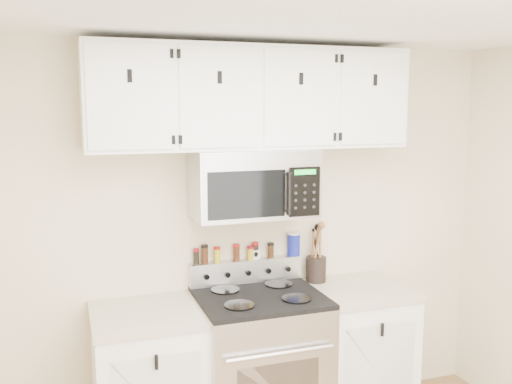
% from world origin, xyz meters
% --- Properties ---
extents(back_wall, '(3.50, 0.01, 2.50)m').
position_xyz_m(back_wall, '(0.00, 1.75, 1.25)').
color(back_wall, '#C4B893').
rests_on(back_wall, floor).
extents(range, '(0.76, 0.65, 1.10)m').
position_xyz_m(range, '(0.00, 1.43, 0.49)').
color(range, '#B7B7BA').
rests_on(range, floor).
extents(base_cabinet_right, '(0.64, 0.62, 0.92)m').
position_xyz_m(base_cabinet_right, '(0.69, 1.45, 0.46)').
color(base_cabinet_right, white).
rests_on(base_cabinet_right, floor).
extents(microwave, '(0.76, 0.44, 0.42)m').
position_xyz_m(microwave, '(0.00, 1.55, 1.63)').
color(microwave, '#9E9EA3').
rests_on(microwave, back_wall).
extents(upper_cabinets, '(2.00, 0.35, 0.62)m').
position_xyz_m(upper_cabinets, '(-0.00, 1.58, 2.15)').
color(upper_cabinets, white).
rests_on(upper_cabinets, back_wall).
extents(utensil_crock, '(0.14, 0.14, 0.40)m').
position_xyz_m(utensil_crock, '(0.48, 1.65, 1.02)').
color(utensil_crock, black).
rests_on(utensil_crock, base_cabinet_right).
extents(kitchen_timer, '(0.07, 0.06, 0.06)m').
position_xyz_m(kitchen_timer, '(0.06, 1.71, 1.13)').
color(kitchen_timer, white).
rests_on(kitchen_timer, range).
extents(salt_canister, '(0.09, 0.09, 0.16)m').
position_xyz_m(salt_canister, '(0.34, 1.71, 1.18)').
color(salt_canister, '#161E97').
rests_on(salt_canister, range).
extents(spice_jar_0, '(0.04, 0.04, 0.10)m').
position_xyz_m(spice_jar_0, '(-0.33, 1.71, 1.15)').
color(spice_jar_0, black).
rests_on(spice_jar_0, range).
extents(spice_jar_1, '(0.04, 0.04, 0.12)m').
position_xyz_m(spice_jar_1, '(-0.28, 1.71, 1.16)').
color(spice_jar_1, '#3E1F0F').
rests_on(spice_jar_1, range).
extents(spice_jar_2, '(0.04, 0.04, 0.10)m').
position_xyz_m(spice_jar_2, '(-0.19, 1.71, 1.15)').
color(spice_jar_2, gold).
rests_on(spice_jar_2, range).
extents(spice_jar_3, '(0.04, 0.04, 0.11)m').
position_xyz_m(spice_jar_3, '(-0.06, 1.71, 1.16)').
color(spice_jar_3, '#462111').
rests_on(spice_jar_3, range).
extents(spice_jar_4, '(0.05, 0.05, 0.09)m').
position_xyz_m(spice_jar_4, '(0.03, 1.71, 1.15)').
color(spice_jar_4, gold).
rests_on(spice_jar_4, range).
extents(spice_jar_5, '(0.04, 0.04, 0.11)m').
position_xyz_m(spice_jar_5, '(0.07, 1.71, 1.16)').
color(spice_jar_5, black).
rests_on(spice_jar_5, range).
extents(spice_jar_6, '(0.04, 0.04, 0.10)m').
position_xyz_m(spice_jar_6, '(0.17, 1.71, 1.15)').
color(spice_jar_6, '#3B210E').
rests_on(spice_jar_6, range).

